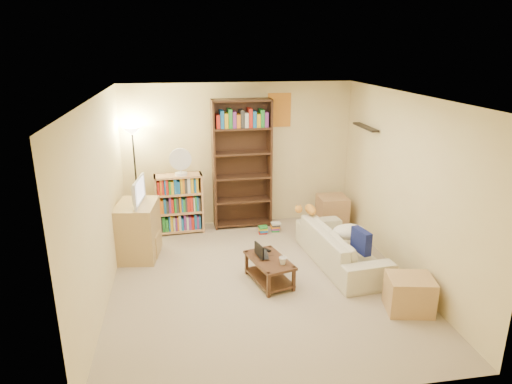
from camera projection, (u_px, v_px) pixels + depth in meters
The scene contains 19 objects.
room at pixel (261, 166), 5.80m from camera, with size 4.50×4.54×2.52m.
sofa at pixel (341, 246), 6.70m from camera, with size 0.93×1.94×0.55m, color beige.
navy_pillow at pixel (361, 241), 6.28m from camera, with size 0.36×0.11×0.32m, color navy.
cream_blanket at pixel (349, 232), 6.72m from camera, with size 0.50×0.36×0.22m, color white.
tabby_cat at pixel (308, 209), 7.19m from camera, with size 0.43×0.19×0.15m.
coffee_table at pixel (269, 268), 6.18m from camera, with size 0.63×0.87×0.35m.
laptop at pixel (267, 255), 6.22m from camera, with size 0.22×0.32×0.02m, color black.
laptop_screen at pixel (259, 250), 6.15m from camera, with size 0.01×0.26×0.17m, color white.
mug at pixel (283, 261), 5.98m from camera, with size 0.11×0.11×0.10m, color white.
tv_remote at pixel (267, 250), 6.39m from camera, with size 0.04×0.14×0.02m, color black.
tv_stand at pixel (138, 230), 6.90m from camera, with size 0.56×0.79×0.85m, color tan.
television at pixel (135, 191), 6.71m from camera, with size 0.17×0.68×0.39m, color black.
tall_bookshelf at pixel (242, 161), 7.86m from camera, with size 1.02×0.36×2.24m.
short_bookshelf at pixel (179, 204), 7.78m from camera, with size 0.82×0.37×1.03m.
desk_fan at pixel (181, 162), 7.51m from camera, with size 0.36×0.21×0.46m.
floor_lamp at pixel (134, 149), 7.49m from camera, with size 0.31×0.31×1.83m.
side_table at pixel (332, 212), 8.07m from camera, with size 0.49×0.49×0.56m, color tan.
end_cabinet at pixel (409, 294), 5.52m from camera, with size 0.53×0.44×0.44m, color tan.
book_stacks at pixel (270, 228), 7.88m from camera, with size 0.39×0.19×0.16m.
Camera 1 is at (-0.98, -5.53, 3.10)m, focal length 32.00 mm.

